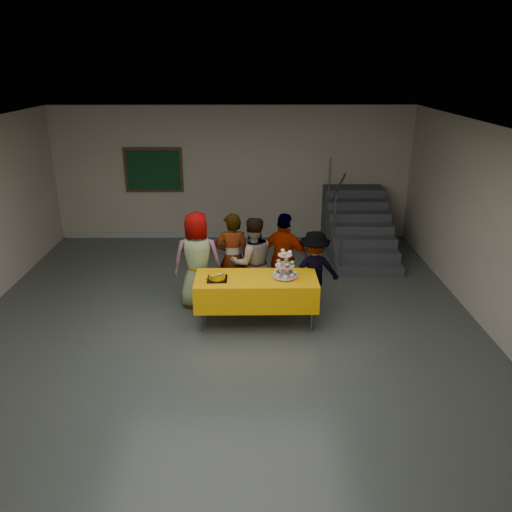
{
  "coord_description": "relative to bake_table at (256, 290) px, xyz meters",
  "views": [
    {
      "loc": [
        0.4,
        -6.14,
        3.85
      ],
      "look_at": [
        0.48,
        1.05,
        1.05
      ],
      "focal_mm": 35.0,
      "sensor_mm": 36.0,
      "label": 1
    }
  ],
  "objects": [
    {
      "name": "room_shell",
      "position": [
        -0.48,
        -0.84,
        1.57
      ],
      "size": [
        10.0,
        10.04,
        3.02
      ],
      "color": "#4C514C",
      "rests_on": "ground"
    },
    {
      "name": "schoolchild_d",
      "position": [
        0.47,
        0.66,
        0.24
      ],
      "size": [
        1.01,
        0.72,
        1.59
      ],
      "primitive_type": "imported",
      "rotation": [
        0.0,
        0.0,
        2.74
      ],
      "color": "slate",
      "rests_on": "ground"
    },
    {
      "name": "schoolchild_a",
      "position": [
        -0.96,
        0.63,
        0.26
      ],
      "size": [
        0.81,
        0.54,
        1.63
      ],
      "primitive_type": "imported",
      "rotation": [
        0.0,
        0.0,
        3.17
      ],
      "color": "slate",
      "rests_on": "ground"
    },
    {
      "name": "schoolchild_c",
      "position": [
        -0.05,
        0.66,
        0.21
      ],
      "size": [
        0.85,
        0.73,
        1.53
      ],
      "primitive_type": "imported",
      "rotation": [
        0.0,
        0.0,
        3.36
      ],
      "color": "slate",
      "rests_on": "ground"
    },
    {
      "name": "noticeboard",
      "position": [
        -2.25,
        4.11,
        1.04
      ],
      "size": [
        1.3,
        0.05,
        1.0
      ],
      "color": "#472B16",
      "rests_on": "ground"
    },
    {
      "name": "schoolchild_e",
      "position": [
        0.95,
        0.51,
        0.12
      ],
      "size": [
        0.9,
        0.55,
        1.34
      ],
      "primitive_type": "imported",
      "rotation": [
        0.0,
        0.0,
        3.2
      ],
      "color": "slate",
      "rests_on": "ground"
    },
    {
      "name": "bear_cake",
      "position": [
        -0.59,
        -0.06,
        0.27
      ],
      "size": [
        0.32,
        0.36,
        0.12
      ],
      "color": "black",
      "rests_on": "bake_table"
    },
    {
      "name": "schoolchild_b",
      "position": [
        -0.39,
        0.79,
        0.23
      ],
      "size": [
        0.6,
        0.42,
        1.57
      ],
      "primitive_type": "imported",
      "rotation": [
        0.0,
        0.0,
        3.22
      ],
      "color": "slate",
      "rests_on": "ground"
    },
    {
      "name": "staircase",
      "position": [
        2.22,
        3.27,
        -0.07
      ],
      "size": [
        1.3,
        2.4,
        2.04
      ],
      "color": "#424447",
      "rests_on": "ground"
    },
    {
      "name": "cupcake_stand",
      "position": [
        0.44,
        0.01,
        0.38
      ],
      "size": [
        0.38,
        0.38,
        0.44
      ],
      "color": "silver",
      "rests_on": "bake_table"
    },
    {
      "name": "bake_table",
      "position": [
        0.0,
        0.0,
        0.0
      ],
      "size": [
        1.88,
        0.78,
        0.77
      ],
      "color": "#595960",
      "rests_on": "ground"
    }
  ]
}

